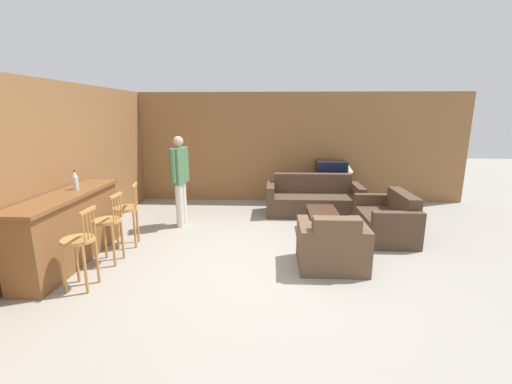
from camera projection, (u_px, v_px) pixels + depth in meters
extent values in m
plane|color=gray|center=(263.00, 265.00, 4.92)|extent=(24.00, 24.00, 0.00)
cube|color=olive|center=(268.00, 148.00, 8.25)|extent=(9.40, 0.08, 2.60)
cube|color=olive|center=(91.00, 160.00, 6.09)|extent=(0.08, 8.73, 2.60)
cube|color=brown|center=(69.00, 230.00, 4.90)|extent=(0.47, 2.10, 0.97)
cube|color=brown|center=(65.00, 196.00, 4.78)|extent=(0.55, 2.16, 0.05)
cylinder|color=#B77F42|center=(78.00, 240.00, 4.14)|extent=(0.40, 0.40, 0.04)
cylinder|color=#B77F42|center=(77.00, 260.00, 4.36)|extent=(0.04, 0.04, 0.61)
cylinder|color=#B77F42|center=(64.00, 269.00, 4.09)|extent=(0.04, 0.04, 0.61)
cylinder|color=#B77F42|center=(97.00, 260.00, 4.34)|extent=(0.04, 0.04, 0.61)
cylinder|color=#B77F42|center=(85.00, 270.00, 4.08)|extent=(0.04, 0.04, 0.61)
cylinder|color=#B77F42|center=(94.00, 223.00, 4.20)|extent=(0.02, 0.02, 0.33)
cylinder|color=#B77F42|center=(91.00, 225.00, 4.13)|extent=(0.02, 0.02, 0.33)
cylinder|color=#B77F42|center=(87.00, 227.00, 4.05)|extent=(0.02, 0.02, 0.33)
cylinder|color=#B77F42|center=(84.00, 229.00, 3.98)|extent=(0.02, 0.02, 0.33)
cube|color=#B77F42|center=(87.00, 211.00, 4.05)|extent=(0.04, 0.33, 0.04)
cylinder|color=#B77F42|center=(107.00, 221.00, 4.87)|extent=(0.40, 0.40, 0.04)
cylinder|color=#B77F42|center=(105.00, 238.00, 5.09)|extent=(0.04, 0.04, 0.61)
cylinder|color=#B77F42|center=(95.00, 245.00, 4.83)|extent=(0.04, 0.04, 0.61)
cylinder|color=#B77F42|center=(122.00, 239.00, 5.07)|extent=(0.04, 0.04, 0.61)
cylinder|color=#B77F42|center=(114.00, 246.00, 4.80)|extent=(0.04, 0.04, 0.61)
cylinder|color=#B77F42|center=(121.00, 206.00, 4.93)|extent=(0.02, 0.02, 0.33)
cylinder|color=#B77F42|center=(118.00, 208.00, 4.85)|extent=(0.02, 0.02, 0.33)
cylinder|color=#B77F42|center=(115.00, 209.00, 4.78)|extent=(0.02, 0.02, 0.33)
cylinder|color=#B77F42|center=(113.00, 211.00, 4.70)|extent=(0.02, 0.02, 0.33)
cube|color=#B77F42|center=(116.00, 196.00, 4.78)|extent=(0.05, 0.33, 0.04)
cylinder|color=#B77F42|center=(126.00, 208.00, 5.50)|extent=(0.46, 0.46, 0.04)
cylinder|color=#B77F42|center=(121.00, 225.00, 5.68)|extent=(0.04, 0.04, 0.61)
cylinder|color=#B77F42|center=(117.00, 231.00, 5.42)|extent=(0.04, 0.04, 0.61)
cylinder|color=#B77F42|center=(138.00, 224.00, 5.73)|extent=(0.04, 0.04, 0.61)
cylinder|color=#B77F42|center=(135.00, 230.00, 5.47)|extent=(0.04, 0.04, 0.61)
cylinder|color=#B77F42|center=(137.00, 195.00, 5.60)|extent=(0.02, 0.02, 0.33)
cylinder|color=#B77F42|center=(136.00, 196.00, 5.52)|extent=(0.02, 0.02, 0.33)
cylinder|color=#B77F42|center=(135.00, 197.00, 5.45)|extent=(0.02, 0.02, 0.33)
cylinder|color=#B77F42|center=(134.00, 198.00, 5.37)|extent=(0.02, 0.02, 0.33)
cube|color=#B77F42|center=(135.00, 185.00, 5.44)|extent=(0.11, 0.33, 0.04)
cube|color=#4C3828|center=(313.00, 205.00, 7.32)|extent=(1.68, 0.86, 0.42)
cube|color=#4C3828|center=(312.00, 183.00, 7.54)|extent=(1.68, 0.22, 0.41)
cube|color=#4C3828|center=(270.00, 199.00, 7.34)|extent=(0.16, 0.86, 0.64)
cube|color=#4C3828|center=(357.00, 200.00, 7.25)|extent=(0.16, 0.86, 0.64)
cube|color=brown|center=(331.00, 252.00, 4.84)|extent=(0.61, 0.82, 0.42)
cube|color=brown|center=(337.00, 232.00, 4.45)|extent=(0.61, 0.22, 0.39)
cube|color=brown|center=(359.00, 245.00, 4.80)|extent=(0.16, 0.82, 0.63)
cube|color=brown|center=(304.00, 244.00, 4.83)|extent=(0.16, 0.82, 0.63)
cube|color=#4C3828|center=(384.00, 225.00, 5.99)|extent=(0.79, 1.03, 0.42)
cube|color=#4C3828|center=(403.00, 203.00, 5.89)|extent=(0.22, 1.03, 0.38)
cube|color=#4C3828|center=(375.00, 210.00, 6.55)|extent=(0.79, 0.16, 0.62)
cube|color=#4C3828|center=(397.00, 231.00, 5.39)|extent=(0.79, 0.16, 0.62)
cube|color=#472D1E|center=(323.00, 212.00, 6.07)|extent=(0.51, 0.98, 0.04)
cube|color=#472D1E|center=(313.00, 232.00, 5.69)|extent=(0.06, 0.06, 0.39)
cube|color=#472D1E|center=(339.00, 232.00, 5.67)|extent=(0.06, 0.06, 0.39)
cube|color=#472D1E|center=(308.00, 216.00, 6.56)|extent=(0.06, 0.06, 0.39)
cube|color=#472D1E|center=(330.00, 216.00, 6.54)|extent=(0.06, 0.06, 0.39)
cube|color=#2D2319|center=(330.00, 194.00, 8.06)|extent=(1.07, 0.47, 0.52)
cube|color=black|center=(331.00, 172.00, 7.94)|extent=(0.70, 0.43, 0.53)
cube|color=black|center=(333.00, 174.00, 7.73)|extent=(0.63, 0.01, 0.46)
cylinder|color=silver|center=(75.00, 183.00, 5.04)|extent=(0.08, 0.08, 0.19)
cone|color=silver|center=(74.00, 174.00, 5.01)|extent=(0.07, 0.07, 0.08)
cylinder|color=black|center=(74.00, 171.00, 4.99)|extent=(0.03, 0.03, 0.02)
cylinder|color=brown|center=(346.00, 183.00, 7.98)|extent=(0.16, 0.16, 0.02)
cylinder|color=brown|center=(347.00, 177.00, 7.95)|extent=(0.03, 0.03, 0.24)
cone|color=beige|center=(347.00, 167.00, 7.90)|extent=(0.29, 0.29, 0.22)
cylinder|color=silver|center=(183.00, 203.00, 6.60)|extent=(0.14, 0.14, 0.84)
cylinder|color=silver|center=(179.00, 206.00, 6.46)|extent=(0.14, 0.14, 0.84)
cube|color=#4C754C|center=(179.00, 166.00, 6.36)|extent=(0.26, 0.47, 0.66)
cylinder|color=#4C754C|center=(185.00, 162.00, 6.58)|extent=(0.09, 0.09, 0.61)
cylinder|color=#4C754C|center=(173.00, 166.00, 6.12)|extent=(0.09, 0.09, 0.61)
sphere|color=tan|center=(178.00, 141.00, 6.26)|extent=(0.19, 0.19, 0.19)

